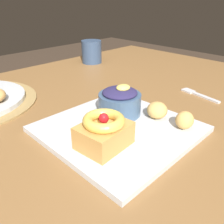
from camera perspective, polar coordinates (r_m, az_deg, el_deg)
name	(u,v)px	position (r m, az deg, el deg)	size (l,w,h in m)	color
dining_table	(106,139)	(0.66, -1.51, -6.40)	(1.38, 1.02, 0.73)	brown
front_plate	(119,129)	(0.52, 1.57, -4.06)	(0.29, 0.29, 0.01)	silver
cake_slice	(104,131)	(0.44, -1.94, -4.66)	(0.10, 0.08, 0.07)	#C68E47
berry_ramekin	(120,101)	(0.56, 1.88, 2.57)	(0.10, 0.10, 0.07)	#3D5675
fritter_front	(185,120)	(0.52, 16.97, -1.87)	(0.04, 0.04, 0.04)	tan
fritter_middle	(157,110)	(0.55, 10.73, 0.43)	(0.05, 0.05, 0.04)	tan
fork	(197,94)	(0.75, 19.74, 4.01)	(0.04, 0.13, 0.00)	silver
coffee_mug	(92,52)	(1.05, -4.89, 14.16)	(0.08, 0.08, 0.09)	#334766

